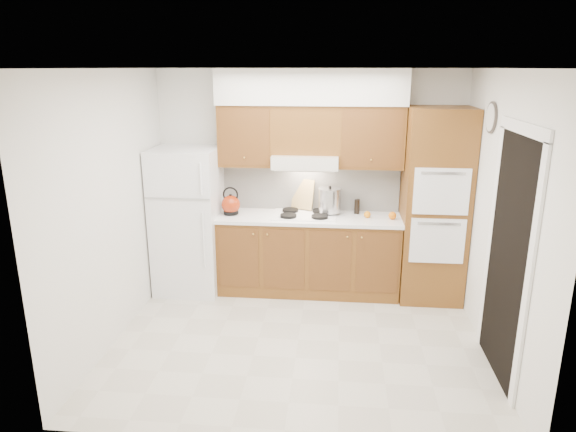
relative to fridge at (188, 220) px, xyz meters
The scene contains 26 objects.
floor 2.00m from the fridge, 39.06° to the right, with size 3.60×3.60×0.00m, color beige.
ceiling 2.51m from the fridge, 39.06° to the right, with size 3.60×3.60×0.00m, color white.
wall_back 1.52m from the fridge, 14.37° to the left, with size 3.60×0.02×2.60m, color silver.
wall_left 1.28m from the fridge, 109.11° to the right, with size 0.02×3.00×2.60m, color silver.
wall_right 3.43m from the fridge, 19.58° to the right, with size 0.02×3.00×2.60m, color silver.
fridge is the anchor object (origin of this frame).
base_cabinets 1.49m from the fridge, ahead, with size 2.11×0.60×0.90m, color brown.
countertop 1.43m from the fridge, ahead, with size 2.13×0.62×0.04m, color white.
backsplash 1.51m from the fridge, 13.56° to the left, with size 2.11×0.03×0.56m, color white.
oven_cabinet 2.86m from the fridge, ahead, with size 0.70×0.65×2.20m, color brown.
upper_cab_left 1.22m from the fridge, 15.78° to the left, with size 0.63×0.33×0.70m, color brown.
upper_cab_right 2.35m from the fridge, ahead, with size 0.73×0.33×0.70m, color brown.
range_hood 1.56m from the fridge, ahead, with size 0.75×0.45×0.15m, color silver.
upper_cab_over_hood 1.75m from the fridge, ahead, with size 0.75×0.33×0.55m, color brown.
soffit 2.11m from the fridge, ahead, with size 2.13×0.36×0.40m, color silver.
cooktop 1.38m from the fridge, ahead, with size 0.74×0.50×0.01m, color white.
doorway 3.53m from the fridge, 25.02° to the right, with size 0.02×0.90×2.10m, color black.
wall_clock 3.49m from the fridge, 10.48° to the right, with size 0.30×0.30×0.02m, color #3F3833.
kettle 0.55m from the fridge, ahead, with size 0.22×0.22×0.22m, color maroon.
cutting_board 1.40m from the fridge, 12.58° to the left, with size 0.27×0.02×0.36m, color tan.
stock_pot 1.69m from the fridge, ahead, with size 0.26×0.26×0.27m, color #B4B4B9.
condiment_a 1.72m from the fridge, ahead, with size 0.05×0.05×0.18m, color black.
condiment_b 2.02m from the fridge, ahead, with size 0.05×0.05×0.16m, color black.
condiment_c 2.01m from the fridge, ahead, with size 0.06×0.06×0.17m, color black.
orange_near 2.39m from the fridge, ahead, with size 0.09×0.09×0.09m, color orange.
orange_far 2.11m from the fridge, ahead, with size 0.08×0.08×0.08m, color orange.
Camera 1 is at (0.34, -4.55, 2.61)m, focal length 32.00 mm.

